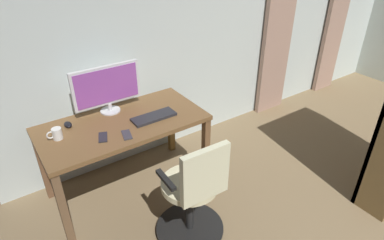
{
  "coord_description": "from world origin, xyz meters",
  "views": [
    {
      "loc": [
        2.61,
        0.12,
        2.21
      ],
      "look_at": [
        1.41,
        -1.63,
        0.95
      ],
      "focal_mm": 30.81,
      "sensor_mm": 36.0,
      "label": 1
    }
  ],
  "objects_px": {
    "office_chair": "(194,195)",
    "cell_phone_face_up": "(103,137)",
    "cell_phone_by_monitor": "(127,135)",
    "computer_monitor": "(107,87)",
    "computer_keyboard": "(154,117)",
    "computer_mouse": "(68,125)",
    "desk": "(123,131)",
    "mug_coffee": "(57,134)"
  },
  "relations": [
    {
      "from": "office_chair",
      "to": "cell_phone_face_up",
      "type": "bearing_deg",
      "value": 122.55
    },
    {
      "from": "office_chair",
      "to": "cell_phone_by_monitor",
      "type": "relative_size",
      "value": 6.64
    },
    {
      "from": "computer_monitor",
      "to": "computer_keyboard",
      "type": "bearing_deg",
      "value": 128.3
    },
    {
      "from": "computer_mouse",
      "to": "cell_phone_face_up",
      "type": "relative_size",
      "value": 0.69
    },
    {
      "from": "computer_monitor",
      "to": "cell_phone_by_monitor",
      "type": "distance_m",
      "value": 0.52
    },
    {
      "from": "desk",
      "to": "cell_phone_face_up",
      "type": "xyz_separation_m",
      "value": [
        0.23,
        0.14,
        0.1
      ]
    },
    {
      "from": "cell_phone_by_monitor",
      "to": "computer_mouse",
      "type": "bearing_deg",
      "value": -35.64
    },
    {
      "from": "desk",
      "to": "computer_keyboard",
      "type": "height_order",
      "value": "computer_keyboard"
    },
    {
      "from": "computer_mouse",
      "to": "cell_phone_face_up",
      "type": "bearing_deg",
      "value": 118.16
    },
    {
      "from": "office_chair",
      "to": "mug_coffee",
      "type": "distance_m",
      "value": 1.18
    },
    {
      "from": "desk",
      "to": "cell_phone_face_up",
      "type": "relative_size",
      "value": 9.84
    },
    {
      "from": "cell_phone_face_up",
      "to": "cell_phone_by_monitor",
      "type": "relative_size",
      "value": 1.0
    },
    {
      "from": "computer_mouse",
      "to": "cell_phone_face_up",
      "type": "distance_m",
      "value": 0.38
    },
    {
      "from": "mug_coffee",
      "to": "desk",
      "type": "bearing_deg",
      "value": 174.82
    },
    {
      "from": "computer_keyboard",
      "to": "computer_mouse",
      "type": "xyz_separation_m",
      "value": [
        0.66,
        -0.29,
        0.01
      ]
    },
    {
      "from": "office_chair",
      "to": "computer_monitor",
      "type": "height_order",
      "value": "computer_monitor"
    },
    {
      "from": "computer_keyboard",
      "to": "cell_phone_by_monitor",
      "type": "xyz_separation_m",
      "value": [
        0.31,
        0.12,
        -0.01
      ]
    },
    {
      "from": "computer_mouse",
      "to": "cell_phone_by_monitor",
      "type": "xyz_separation_m",
      "value": [
        -0.35,
        0.41,
        -0.01
      ]
    },
    {
      "from": "computer_keyboard",
      "to": "cell_phone_face_up",
      "type": "xyz_separation_m",
      "value": [
        0.49,
        0.04,
        -0.01
      ]
    },
    {
      "from": "computer_monitor",
      "to": "cell_phone_by_monitor",
      "type": "height_order",
      "value": "computer_monitor"
    },
    {
      "from": "computer_keyboard",
      "to": "cell_phone_by_monitor",
      "type": "distance_m",
      "value": 0.34
    },
    {
      "from": "computer_keyboard",
      "to": "cell_phone_by_monitor",
      "type": "relative_size",
      "value": 2.73
    },
    {
      "from": "computer_monitor",
      "to": "mug_coffee",
      "type": "bearing_deg",
      "value": 20.31
    },
    {
      "from": "cell_phone_by_monitor",
      "to": "mug_coffee",
      "type": "height_order",
      "value": "mug_coffee"
    },
    {
      "from": "desk",
      "to": "cell_phone_face_up",
      "type": "distance_m",
      "value": 0.29
    },
    {
      "from": "computer_mouse",
      "to": "cell_phone_by_monitor",
      "type": "height_order",
      "value": "computer_mouse"
    },
    {
      "from": "computer_monitor",
      "to": "computer_keyboard",
      "type": "height_order",
      "value": "computer_monitor"
    },
    {
      "from": "computer_monitor",
      "to": "cell_phone_face_up",
      "type": "bearing_deg",
      "value": 60.09
    },
    {
      "from": "cell_phone_face_up",
      "to": "mug_coffee",
      "type": "distance_m",
      "value": 0.36
    },
    {
      "from": "cell_phone_face_up",
      "to": "computer_keyboard",
      "type": "bearing_deg",
      "value": -153.76
    },
    {
      "from": "computer_keyboard",
      "to": "computer_monitor",
      "type": "bearing_deg",
      "value": -51.7
    },
    {
      "from": "computer_mouse",
      "to": "mug_coffee",
      "type": "bearing_deg",
      "value": 48.84
    },
    {
      "from": "computer_keyboard",
      "to": "cell_phone_by_monitor",
      "type": "height_order",
      "value": "computer_keyboard"
    },
    {
      "from": "computer_keyboard",
      "to": "mug_coffee",
      "type": "distance_m",
      "value": 0.8
    },
    {
      "from": "computer_monitor",
      "to": "computer_mouse",
      "type": "height_order",
      "value": "computer_monitor"
    },
    {
      "from": "computer_keyboard",
      "to": "cell_phone_face_up",
      "type": "relative_size",
      "value": 2.73
    },
    {
      "from": "cell_phone_by_monitor",
      "to": "mug_coffee",
      "type": "distance_m",
      "value": 0.54
    },
    {
      "from": "cell_phone_by_monitor",
      "to": "computer_keyboard",
      "type": "bearing_deg",
      "value": -145.45
    },
    {
      "from": "cell_phone_face_up",
      "to": "mug_coffee",
      "type": "relative_size",
      "value": 1.19
    },
    {
      "from": "desk",
      "to": "computer_mouse",
      "type": "bearing_deg",
      "value": -25.09
    },
    {
      "from": "desk",
      "to": "computer_keyboard",
      "type": "distance_m",
      "value": 0.29
    },
    {
      "from": "cell_phone_face_up",
      "to": "cell_phone_by_monitor",
      "type": "height_order",
      "value": "same"
    }
  ]
}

